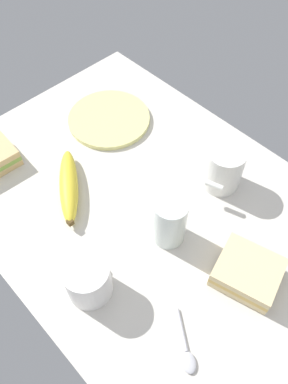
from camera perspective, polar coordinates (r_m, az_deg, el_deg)
name	(u,v)px	position (r cm, az deg, el deg)	size (l,w,h in cm)	color
tabletop	(144,203)	(84.35, 0.00, -1.58)	(90.00, 64.00, 2.00)	beige
plate_of_food	(109,119)	(99.68, -5.25, 10.87)	(20.86, 20.86, 1.20)	#EAE58C
coffee_mug_black	(88,279)	(70.50, -8.40, -12.80)	(10.80, 8.41, 8.75)	white
coffee_mug_milky	(223,168)	(83.93, 11.80, 3.59)	(8.37, 10.75, 10.34)	white
sandwich_main	(248,272)	(75.38, 15.24, -11.51)	(13.90, 13.11, 4.40)	beige
glass_of_milk	(170,222)	(74.47, 3.84, -4.48)	(6.68, 6.68, 11.41)	silver
banana	(69,186)	(84.92, -11.20, 0.96)	(18.59, 14.90, 4.03)	yellow
spoon	(186,351)	(70.67, 6.36, -22.57)	(9.92, 7.48, 0.80)	silver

